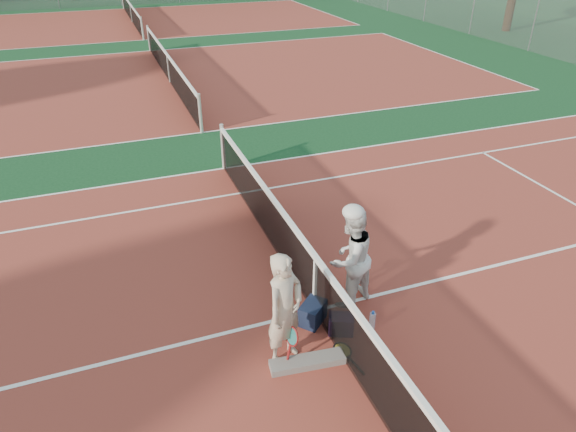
{
  "coord_description": "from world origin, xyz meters",
  "views": [
    {
      "loc": [
        -2.46,
        -5.48,
        5.14
      ],
      "look_at": [
        0.0,
        1.13,
        1.05
      ],
      "focal_mm": 32.0,
      "sensor_mm": 36.0,
      "label": 1
    }
  ],
  "objects": [
    {
      "name": "court_far_b",
      "position": [
        0.0,
        27.0,
        0.0
      ],
      "size": [
        23.77,
        10.97,
        0.01
      ],
      "primitive_type": "cube",
      "color": "maroon",
      "rests_on": "ground"
    },
    {
      "name": "racket_black_held",
      "position": [
        0.89,
        0.38,
        0.25
      ],
      "size": [
        0.46,
        0.4,
        0.5
      ],
      "primitive_type": null,
      "rotation": [
        0.0,
        0.0,
        3.56
      ],
      "color": "black",
      "rests_on": "ground"
    },
    {
      "name": "court_far_a",
      "position": [
        0.0,
        13.5,
        0.0
      ],
      "size": [
        23.77,
        10.97,
        0.01
      ],
      "primitive_type": "cube",
      "color": "maroon",
      "rests_on": "ground"
    },
    {
      "name": "net_far_b",
      "position": [
        0.0,
        27.0,
        0.51
      ],
      "size": [
        0.1,
        10.98,
        1.02
      ],
      "primitive_type": null,
      "color": "black",
      "rests_on": "ground"
    },
    {
      "name": "player_a",
      "position": [
        -0.73,
        -0.71,
        0.82
      ],
      "size": [
        0.71,
        0.65,
        1.64
      ],
      "primitive_type": "imported",
      "rotation": [
        0.0,
        0.0,
        0.55
      ],
      "color": "beige",
      "rests_on": "ground"
    },
    {
      "name": "player_b",
      "position": [
        0.57,
        0.04,
        0.82
      ],
      "size": [
        0.97,
        0.88,
        1.63
      ],
      "primitive_type": "imported",
      "rotation": [
        0.0,
        0.0,
        3.54
      ],
      "color": "silver",
      "rests_on": "ground"
    },
    {
      "name": "water_bottle",
      "position": [
        0.62,
        -0.66,
        0.15
      ],
      "size": [
        0.09,
        0.09,
        0.3
      ],
      "primitive_type": "cylinder",
      "color": "#C9E2FF",
      "rests_on": "ground"
    },
    {
      "name": "net_cover_canvas",
      "position": [
        -0.51,
        -0.97,
        0.05
      ],
      "size": [
        1.03,
        0.35,
        0.11
      ],
      "primitive_type": "cube",
      "rotation": [
        0.0,
        0.0,
        -0.12
      ],
      "color": "#66605C",
      "rests_on": "ground"
    },
    {
      "name": "net_main",
      "position": [
        0.0,
        0.0,
        0.51
      ],
      "size": [
        0.1,
        10.98,
        1.02
      ],
      "primitive_type": null,
      "color": "black",
      "rests_on": "ground"
    },
    {
      "name": "racket_spare",
      "position": [
        0.02,
        -0.94,
        0.04
      ],
      "size": [
        0.39,
        0.64,
        0.09
      ],
      "primitive_type": null,
      "rotation": [
        0.0,
        0.0,
        1.79
      ],
      "color": "black",
      "rests_on": "ground"
    },
    {
      "name": "court_main",
      "position": [
        0.0,
        0.0,
        0.0
      ],
      "size": [
        23.77,
        10.97,
        0.01
      ],
      "primitive_type": "cube",
      "color": "maroon",
      "rests_on": "ground"
    },
    {
      "name": "net_far_a",
      "position": [
        0.0,
        13.5,
        0.51
      ],
      "size": [
        0.1,
        10.98,
        1.02
      ],
      "primitive_type": null,
      "color": "black",
      "rests_on": "ground"
    },
    {
      "name": "sports_bag_navy",
      "position": [
        -0.11,
        -0.2,
        0.16
      ],
      "size": [
        0.5,
        0.49,
        0.33
      ],
      "primitive_type": "cube",
      "rotation": [
        0.0,
        0.0,
        0.71
      ],
      "color": "black",
      "rests_on": "ground"
    },
    {
      "name": "sports_bag_purple",
      "position": [
        0.18,
        -0.54,
        0.14
      ],
      "size": [
        0.42,
        0.36,
        0.28
      ],
      "primitive_type": "cube",
      "rotation": [
        0.0,
        0.0,
        -0.42
      ],
      "color": "#26102D",
      "rests_on": "ground"
    },
    {
      "name": "racket_red",
      "position": [
        -0.69,
        -0.85,
        0.3
      ],
      "size": [
        0.23,
        0.3,
        0.59
      ],
      "primitive_type": null,
      "rotation": [
        0.0,
        0.0,
        0.34
      ],
      "color": "maroon",
      "rests_on": "ground"
    },
    {
      "name": "ground",
      "position": [
        0.0,
        0.0,
        0.0
      ],
      "size": [
        130.0,
        130.0,
        0.0
      ],
      "primitive_type": "plane",
      "color": "#0E3519",
      "rests_on": "ground"
    }
  ]
}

